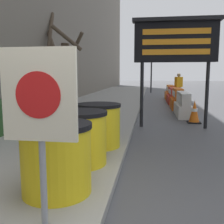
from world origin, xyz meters
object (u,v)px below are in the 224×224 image
at_px(message_board, 176,43).
at_px(pedestrian_worker, 179,84).
at_px(jersey_barrier_white, 183,105).
at_px(traffic_cone_near, 180,94).
at_px(barrel_drum_back, 99,125).
at_px(warning_sign, 40,107).
at_px(traffic_cone_mid, 194,112).
at_px(barrel_drum_middle, 80,137).
at_px(traffic_light_near_curb, 152,58).
at_px(jersey_barrier_orange_far, 178,100).
at_px(jersey_barrier_orange_near, 170,93).
at_px(jersey_barrier_red_striped, 173,96).
at_px(barrel_drum_foreground, 56,158).

distance_m(message_board, pedestrian_worker, 8.66).
relative_size(jersey_barrier_white, pedestrian_worker, 1.24).
bearing_deg(traffic_cone_near, pedestrian_worker, -136.34).
height_order(barrel_drum_back, message_board, message_board).
height_order(warning_sign, traffic_cone_mid, warning_sign).
bearing_deg(barrel_drum_middle, traffic_light_near_curb, 86.53).
height_order(warning_sign, pedestrian_worker, warning_sign).
xyz_separation_m(jersey_barrier_white, traffic_cone_near, (0.58, 6.31, -0.05)).
relative_size(jersey_barrier_orange_far, pedestrian_worker, 1.01).
height_order(message_board, jersey_barrier_orange_far, message_board).
bearing_deg(barrel_drum_middle, traffic_cone_near, 76.88).
xyz_separation_m(message_board, traffic_light_near_curb, (-0.65, 14.51, 0.47)).
xyz_separation_m(message_board, jersey_barrier_orange_far, (0.54, 4.32, -2.02)).
bearing_deg(traffic_light_near_curb, jersey_barrier_white, -84.43).
distance_m(warning_sign, traffic_cone_mid, 6.90).
bearing_deg(traffic_light_near_curb, pedestrian_worker, -74.88).
bearing_deg(traffic_light_near_curb, barrel_drum_back, -93.36).
bearing_deg(pedestrian_worker, traffic_cone_mid, 57.53).
height_order(message_board, traffic_light_near_curb, traffic_light_near_curb).
bearing_deg(traffic_cone_mid, barrel_drum_back, -123.95).
bearing_deg(traffic_cone_near, message_board, -97.45).
height_order(jersey_barrier_white, jersey_barrier_orange_near, jersey_barrier_white).
bearing_deg(jersey_barrier_orange_near, jersey_barrier_red_striped, -90.00).
relative_size(barrel_drum_foreground, jersey_barrier_orange_near, 0.53).
bearing_deg(message_board, jersey_barrier_white, 76.76).
distance_m(jersey_barrier_white, traffic_cone_near, 6.34).
distance_m(message_board, traffic_cone_near, 8.93).
height_order(jersey_barrier_red_striped, traffic_cone_mid, jersey_barrier_red_striped).
bearing_deg(traffic_light_near_curb, jersey_barrier_orange_far, -83.34).
bearing_deg(barrel_drum_back, traffic_cone_near, 76.17).
height_order(barrel_drum_foreground, traffic_light_near_curb, traffic_light_near_curb).
height_order(traffic_cone_mid, pedestrian_worker, pedestrian_worker).
xyz_separation_m(barrel_drum_middle, warning_sign, (0.15, -1.82, 0.72)).
bearing_deg(jersey_barrier_white, barrel_drum_middle, -110.77).
xyz_separation_m(jersey_barrier_red_striped, traffic_cone_mid, (0.19, -5.87, -0.01)).
xyz_separation_m(traffic_cone_near, traffic_cone_mid, (-0.39, -7.76, 0.02)).
xyz_separation_m(barrel_drum_back, jersey_barrier_red_striped, (2.20, 9.43, -0.18)).
bearing_deg(jersey_barrier_red_striped, traffic_cone_near, 72.81).
bearing_deg(pedestrian_worker, barrel_drum_back, 46.10).
bearing_deg(jersey_barrier_red_striped, jersey_barrier_orange_far, -90.00).
bearing_deg(traffic_cone_near, warning_sign, -100.91).
relative_size(barrel_drum_foreground, warning_sign, 0.52).
bearing_deg(jersey_barrier_orange_far, jersey_barrier_red_striped, 90.00).
bearing_deg(traffic_cone_mid, warning_sign, -110.05).
bearing_deg(jersey_barrier_orange_far, jersey_barrier_orange_near, 90.00).
bearing_deg(barrel_drum_back, jersey_barrier_white, 66.28).
height_order(jersey_barrier_orange_far, traffic_cone_near, jersey_barrier_orange_far).
height_order(jersey_barrier_white, jersey_barrier_orange_far, jersey_barrier_orange_far).
xyz_separation_m(jersey_barrier_white, traffic_cone_mid, (0.19, -1.45, -0.03)).
bearing_deg(traffic_cone_mid, jersey_barrier_red_striped, 91.88).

